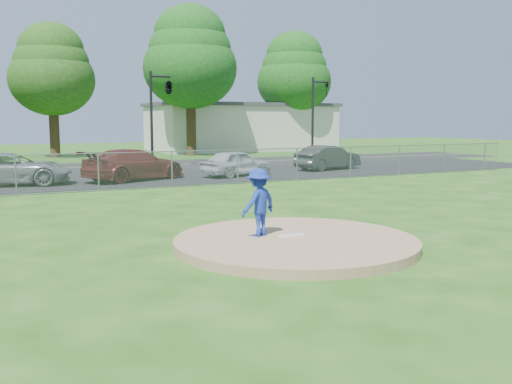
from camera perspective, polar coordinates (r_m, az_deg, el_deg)
ground at (r=21.83m, az=-9.27°, el=-0.23°), size 120.00×120.00×0.00m
pitchers_mound at (r=12.70m, az=3.99°, el=-5.06°), size 5.40×5.40×0.20m
pitching_rubber at (r=12.85m, az=3.54°, el=-4.36°), size 0.60×0.15×0.04m
chain_link_fence at (r=23.66m, az=-10.72°, el=2.14°), size 40.00×0.06×1.50m
parking_lot at (r=28.08m, az=-13.13°, el=1.34°), size 50.00×8.00×0.01m
street at (r=35.40m, az=-15.87°, el=2.43°), size 60.00×7.00×0.01m
commercial_building at (r=53.57m, az=-1.57°, el=6.55°), size 16.40×9.40×4.30m
tree_center at (r=45.19m, az=-19.75°, el=11.48°), size 6.16×6.16×9.84m
tree_right at (r=45.62m, az=-6.60°, el=13.30°), size 7.28×7.28×11.63m
tree_far_right at (r=52.89m, az=3.83°, el=11.85°), size 6.72×6.72×10.74m
traffic_signal_center at (r=34.33m, az=-8.90°, el=10.18°), size 1.42×2.48×5.60m
traffic_signal_right at (r=38.61m, az=6.00°, el=8.04°), size 1.28×0.20×5.60m
pitcher at (r=12.78m, az=0.26°, el=-1.03°), size 1.13×0.90×1.52m
traffic_cone at (r=26.66m, az=-23.86°, el=1.38°), size 0.37×0.37×0.71m
parked_car_gray at (r=26.62m, az=-23.26°, el=2.12°), size 5.33×3.27×1.38m
parked_car_darkred at (r=27.05m, az=-12.06°, el=2.70°), size 5.40×3.83×1.45m
parked_car_pearl at (r=28.47m, az=-1.99°, el=2.93°), size 4.11×2.67×1.30m
parked_car_charcoal at (r=32.37m, az=7.22°, el=3.44°), size 4.34×2.44×1.36m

